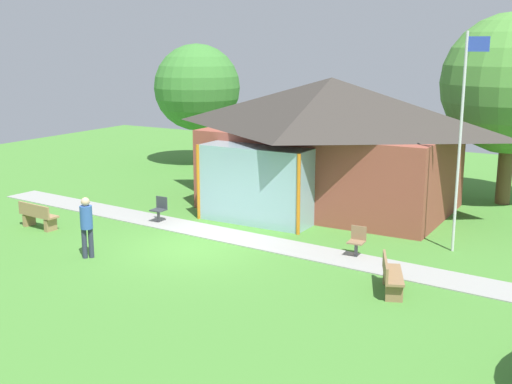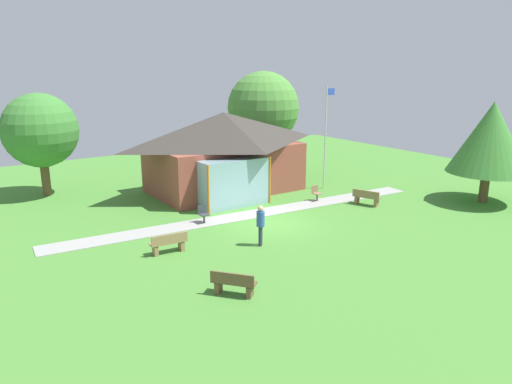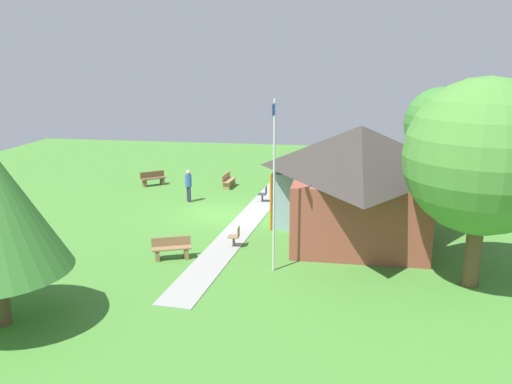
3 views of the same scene
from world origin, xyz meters
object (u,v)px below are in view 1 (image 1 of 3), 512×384
at_px(flagpole, 462,134).
at_px(bench_mid_left, 38,216).
at_px(visitor_strolling_lawn, 87,223).
at_px(tree_behind_pavilion_right, 512,84).
at_px(tree_behind_pavilion_left, 197,88).
at_px(bench_mid_right, 391,277).
at_px(patio_chair_lawn_spare, 357,242).
at_px(pavilion, 327,141).
at_px(patio_chair_west, 160,210).

relative_size(flagpole, bench_mid_left, 4.05).
bearing_deg(visitor_strolling_lawn, tree_behind_pavilion_right, -171.12).
relative_size(flagpole, tree_behind_pavilion_right, 0.89).
xyz_separation_m(bench_mid_left, tree_behind_pavilion_left, (-2.23, 12.22, 3.39)).
distance_m(bench_mid_right, tree_behind_pavilion_right, 11.57).
bearing_deg(bench_mid_left, visitor_strolling_lawn, -16.39).
distance_m(patio_chair_lawn_spare, tree_behind_pavilion_right, 9.86).
height_order(flagpole, bench_mid_right, flagpole).
distance_m(bench_mid_right, visitor_strolling_lawn, 8.39).
relative_size(pavilion, tree_behind_pavilion_right, 1.35).
distance_m(bench_mid_left, patio_chair_west, 3.91).
relative_size(patio_chair_lawn_spare, tree_behind_pavilion_left, 0.15).
relative_size(bench_mid_left, visitor_strolling_lawn, 0.88).
distance_m(bench_mid_right, tree_behind_pavilion_left, 18.64).
relative_size(bench_mid_right, tree_behind_pavilion_left, 0.26).
xyz_separation_m(patio_chair_west, tree_behind_pavilion_left, (-5.17, 9.64, 3.37)).
bearing_deg(bench_mid_right, bench_mid_left, -110.34).
bearing_deg(tree_behind_pavilion_left, patio_chair_west, -61.78).
xyz_separation_m(visitor_strolling_lawn, tree_behind_pavilion_left, (-5.77, 13.60, 2.77)).
distance_m(patio_chair_west, visitor_strolling_lawn, 4.05).
distance_m(pavilion, visitor_strolling_lawn, 9.42).
xyz_separation_m(bench_mid_right, tree_behind_pavilion_right, (0.71, 10.82, 4.05)).
bearing_deg(flagpole, patio_chair_west, -169.15).
distance_m(patio_chair_lawn_spare, patio_chair_west, 7.08).
height_order(pavilion, patio_chair_west, pavilion).
height_order(bench_mid_right, tree_behind_pavilion_right, tree_behind_pavilion_right).
relative_size(bench_mid_right, tree_behind_pavilion_right, 0.22).
height_order(pavilion, tree_behind_pavilion_left, tree_behind_pavilion_left).
bearing_deg(visitor_strolling_lawn, pavilion, -157.03).
height_order(flagpole, patio_chair_lawn_spare, flagpole).
xyz_separation_m(pavilion, visitor_strolling_lawn, (-3.37, -8.67, -1.44)).
bearing_deg(pavilion, bench_mid_right, -55.26).
xyz_separation_m(flagpole, bench_mid_right, (-0.54, -4.02, -3.00)).
bearing_deg(patio_chair_west, bench_mid_left, 40.42).
height_order(flagpole, visitor_strolling_lawn, flagpole).
height_order(patio_chair_lawn_spare, tree_behind_pavilion_left, tree_behind_pavilion_left).
xyz_separation_m(patio_chair_lawn_spare, patio_chair_west, (-7.08, 0.08, 0.00)).
relative_size(patio_chair_west, visitor_strolling_lawn, 0.49).
xyz_separation_m(patio_chair_lawn_spare, tree_behind_pavilion_left, (-12.25, 9.72, 3.37)).
bearing_deg(bench_mid_right, visitor_strolling_lawn, -100.10).
distance_m(tree_behind_pavilion_right, tree_behind_pavilion_left, 14.72).
distance_m(bench_mid_left, patio_chair_lawn_spare, 10.33).
xyz_separation_m(pavilion, bench_mid_right, (4.82, -6.95, -2.06)).
distance_m(bench_mid_left, bench_mid_right, 11.74).
bearing_deg(tree_behind_pavilion_left, flagpole, -28.43).
bearing_deg(tree_behind_pavilion_right, bench_mid_right, -93.74).
height_order(bench_mid_left, visitor_strolling_lawn, visitor_strolling_lawn).
xyz_separation_m(patio_chair_west, visitor_strolling_lawn, (0.60, -3.96, 0.61)).
bearing_deg(tree_behind_pavilion_left, pavilion, -28.31).
relative_size(bench_mid_left, tree_behind_pavilion_right, 0.22).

